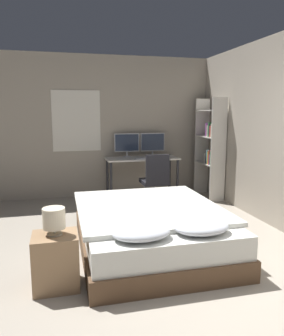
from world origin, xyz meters
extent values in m
plane|color=#9E9384|center=(0.00, 0.00, 0.00)|extent=(20.00, 20.00, 0.00)
cube|color=#9E9384|center=(0.00, 3.99, 1.35)|extent=(12.00, 0.06, 2.70)
cube|color=silver|center=(-0.84, 3.95, 1.47)|extent=(0.89, 0.01, 1.14)
cube|color=black|center=(-0.84, 3.95, 1.47)|extent=(0.81, 0.01, 1.06)
cube|color=#9E9384|center=(1.81, 1.50, 1.35)|extent=(0.06, 12.00, 2.70)
cube|color=brown|center=(-0.15, 1.22, 0.11)|extent=(1.63, 2.09, 0.22)
cube|color=silver|center=(-0.15, 1.22, 0.34)|extent=(1.57, 2.03, 0.25)
cube|color=silver|center=(-0.15, 1.34, 0.49)|extent=(1.67, 1.76, 0.05)
ellipsoid|color=silver|center=(-0.45, 0.42, 0.53)|extent=(0.55, 0.38, 0.13)
ellipsoid|color=silver|center=(0.15, 0.42, 0.53)|extent=(0.55, 0.38, 0.13)
cube|color=#997551|center=(-1.23, 0.59, 0.26)|extent=(0.42, 0.37, 0.52)
cylinder|color=gray|center=(-1.23, 0.59, 0.53)|extent=(0.14, 0.14, 0.01)
cylinder|color=gray|center=(-1.23, 0.59, 0.56)|extent=(0.02, 0.02, 0.05)
cylinder|color=beige|center=(-1.23, 0.59, 0.68)|extent=(0.21, 0.21, 0.19)
cube|color=beige|center=(0.36, 3.63, 0.76)|extent=(1.38, 0.57, 0.03)
cylinder|color=#2D2D33|center=(-0.28, 3.40, 0.37)|extent=(0.05, 0.05, 0.74)
cylinder|color=#2D2D33|center=(1.00, 3.40, 0.37)|extent=(0.05, 0.05, 0.74)
cylinder|color=#2D2D33|center=(-0.28, 3.87, 0.37)|extent=(0.05, 0.05, 0.74)
cylinder|color=#2D2D33|center=(1.00, 3.87, 0.37)|extent=(0.05, 0.05, 0.74)
cylinder|color=#B7B7BC|center=(0.10, 3.82, 0.78)|extent=(0.16, 0.16, 0.01)
cylinder|color=#B7B7BC|center=(0.10, 3.82, 0.83)|extent=(0.03, 0.03, 0.09)
cube|color=#B7B7BC|center=(0.10, 3.82, 1.05)|extent=(0.49, 0.03, 0.35)
cube|color=#232D42|center=(0.10, 3.80, 1.05)|extent=(0.46, 0.00, 0.32)
cylinder|color=#B7B7BC|center=(0.61, 3.82, 0.78)|extent=(0.16, 0.16, 0.01)
cylinder|color=#B7B7BC|center=(0.61, 3.82, 0.83)|extent=(0.03, 0.03, 0.09)
cube|color=#B7B7BC|center=(0.61, 3.82, 1.05)|extent=(0.49, 0.03, 0.35)
cube|color=#232D42|center=(0.61, 3.80, 1.05)|extent=(0.46, 0.00, 0.32)
cube|color=#B7B7BC|center=(0.36, 3.45, 0.78)|extent=(0.35, 0.13, 0.02)
ellipsoid|color=#B7B7BC|center=(0.62, 3.45, 0.79)|extent=(0.07, 0.05, 0.04)
cylinder|color=black|center=(0.43, 3.04, 0.02)|extent=(0.52, 0.52, 0.04)
cylinder|color=gray|center=(0.43, 3.04, 0.22)|extent=(0.05, 0.05, 0.35)
cube|color=black|center=(0.43, 3.04, 0.43)|extent=(0.45, 0.45, 0.07)
cube|color=black|center=(0.43, 2.83, 0.70)|extent=(0.41, 0.05, 0.47)
cube|color=beige|center=(1.61, 2.97, 0.95)|extent=(0.29, 0.02, 1.89)
cube|color=beige|center=(1.61, 3.69, 0.95)|extent=(0.29, 0.02, 1.89)
cube|color=beige|center=(1.61, 3.33, 0.66)|extent=(0.29, 0.70, 0.02)
cube|color=beige|center=(1.61, 3.33, 1.17)|extent=(0.29, 0.70, 0.02)
cube|color=beige|center=(1.61, 3.33, 1.67)|extent=(0.29, 0.70, 0.02)
cube|color=#28282D|center=(1.61, 3.01, 0.78)|extent=(0.24, 0.04, 0.21)
cube|color=#337042|center=(1.61, 3.06, 0.80)|extent=(0.24, 0.03, 0.26)
cube|color=#7A387F|center=(1.61, 3.09, 0.77)|extent=(0.24, 0.03, 0.19)
cube|color=#B2332D|center=(1.61, 3.13, 0.81)|extent=(0.24, 0.02, 0.27)
cube|color=gold|center=(1.61, 3.16, 0.79)|extent=(0.24, 0.03, 0.23)
cube|color=teal|center=(1.61, 3.20, 0.80)|extent=(0.24, 0.04, 0.26)
cube|color=#28282D|center=(1.61, 3.25, 0.78)|extent=(0.24, 0.04, 0.20)
cube|color=#BCB29E|center=(1.61, 3.29, 0.77)|extent=(0.24, 0.04, 0.20)
cube|color=#337042|center=(1.61, 3.01, 1.29)|extent=(0.24, 0.04, 0.21)
cube|color=#BCB29E|center=(1.61, 3.05, 1.30)|extent=(0.24, 0.03, 0.24)
cube|color=#B2332D|center=(1.61, 3.10, 1.29)|extent=(0.24, 0.04, 0.20)
cube|color=#28282D|center=(1.61, 3.13, 1.29)|extent=(0.24, 0.02, 0.21)
cube|color=#337042|center=(1.61, 3.17, 1.32)|extent=(0.24, 0.04, 0.26)
cube|color=#BCB29E|center=(1.61, 3.22, 1.29)|extent=(0.24, 0.04, 0.21)
cube|color=#7A387F|center=(1.61, 3.27, 1.31)|extent=(0.24, 0.04, 0.25)
camera|label=1|loc=(-1.15, -2.39, 1.63)|focal=35.00mm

